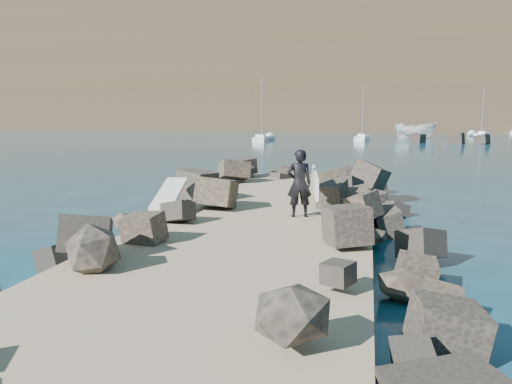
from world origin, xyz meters
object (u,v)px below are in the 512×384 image
(surfer_with_board, at_px, (302,183))
(surfboard_resting, at_px, (169,197))
(sailboat_b, at_px, (362,138))
(boat_imported, at_px, (415,130))

(surfer_with_board, bearing_deg, surfboard_resting, -179.33)
(surfer_with_board, distance_m, sailboat_b, 58.06)
(sailboat_b, bearing_deg, surfboard_resting, -94.75)
(boat_imported, height_order, surfer_with_board, surfer_with_board)
(boat_imported, bearing_deg, sailboat_b, 160.75)
(surfboard_resting, xyz_separation_m, surfer_with_board, (4.02, 0.05, 0.53))
(sailboat_b, bearing_deg, surfer_with_board, -90.80)
(surfboard_resting, relative_size, boat_imported, 0.40)
(surfboard_resting, distance_m, sailboat_b, 58.30)
(surfboard_resting, xyz_separation_m, sailboat_b, (4.83, 58.09, -0.70))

